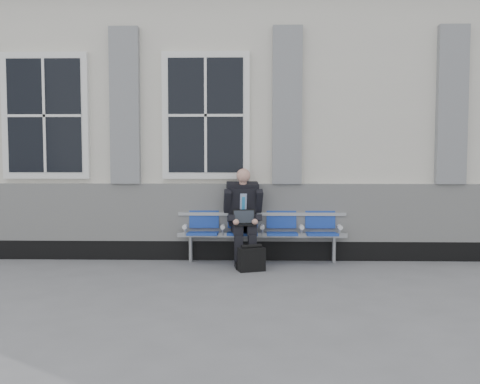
{
  "coord_description": "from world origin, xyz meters",
  "views": [
    {
      "loc": [
        1.09,
        -6.82,
        1.63
      ],
      "look_at": [
        0.89,
        0.9,
        1.11
      ],
      "focal_mm": 40.0,
      "sensor_mm": 36.0,
      "label": 1
    }
  ],
  "objects": [
    {
      "name": "bench",
      "position": [
        1.22,
        1.32,
        0.55
      ],
      "size": [
        2.6,
        0.47,
        0.91
      ],
      "color": "#9EA0A3",
      "rests_on": "ground"
    },
    {
      "name": "ground",
      "position": [
        0.0,
        0.0,
        0.0
      ],
      "size": [
        70.0,
        70.0,
        0.0
      ],
      "primitive_type": "plane",
      "color": "slate",
      "rests_on": "ground"
    },
    {
      "name": "briefcase",
      "position": [
        1.06,
        0.65,
        0.18
      ],
      "size": [
        0.4,
        0.27,
        0.38
      ],
      "color": "black",
      "rests_on": "ground"
    },
    {
      "name": "station_building",
      "position": [
        -0.02,
        3.47,
        2.22
      ],
      "size": [
        14.4,
        4.4,
        4.49
      ],
      "color": "beige",
      "rests_on": "ground"
    },
    {
      "name": "businessman",
      "position": [
        0.93,
        1.19,
        0.78
      ],
      "size": [
        0.61,
        0.82,
        1.44
      ],
      "color": "black",
      "rests_on": "ground"
    }
  ]
}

